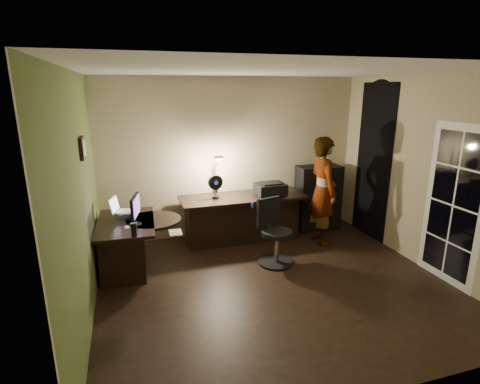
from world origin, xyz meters
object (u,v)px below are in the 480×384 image
object	(u,v)px
monitor	(134,215)
office_chair	(277,233)
desk_right	(243,218)
desk_left	(127,246)
cabinet	(318,198)
person	(323,191)

from	to	relation	value
monitor	office_chair	xyz separation A→B (m)	(1.97, -0.30, -0.38)
desk_right	monitor	size ratio (longest dim) A/B	4.60
desk_left	monitor	distance (m)	0.53
desk_left	monitor	size ratio (longest dim) A/B	2.76
monitor	office_chair	distance (m)	2.03
desk_right	cabinet	bearing A→B (deg)	5.72
cabinet	office_chair	distance (m)	1.70
desk_right	cabinet	size ratio (longest dim) A/B	1.78
monitor	office_chair	size ratio (longest dim) A/B	0.47
desk_right	desk_left	bearing A→B (deg)	-164.34
cabinet	desk_right	bearing A→B (deg)	-172.37
cabinet	monitor	distance (m)	3.35
desk_left	office_chair	xyz separation A→B (m)	(2.09, -0.44, 0.12)
desk_left	cabinet	xyz separation A→B (m)	(3.36, 0.70, 0.22)
desk_right	person	xyz separation A→B (m)	(1.22, -0.44, 0.50)
office_chair	person	world-z (taller)	person
desk_left	cabinet	world-z (taller)	cabinet
desk_right	cabinet	world-z (taller)	cabinet
desk_right	office_chair	bearing A→B (deg)	-78.24
person	cabinet	bearing A→B (deg)	-21.41
desk_left	person	distance (m)	3.15
desk_left	cabinet	distance (m)	3.44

